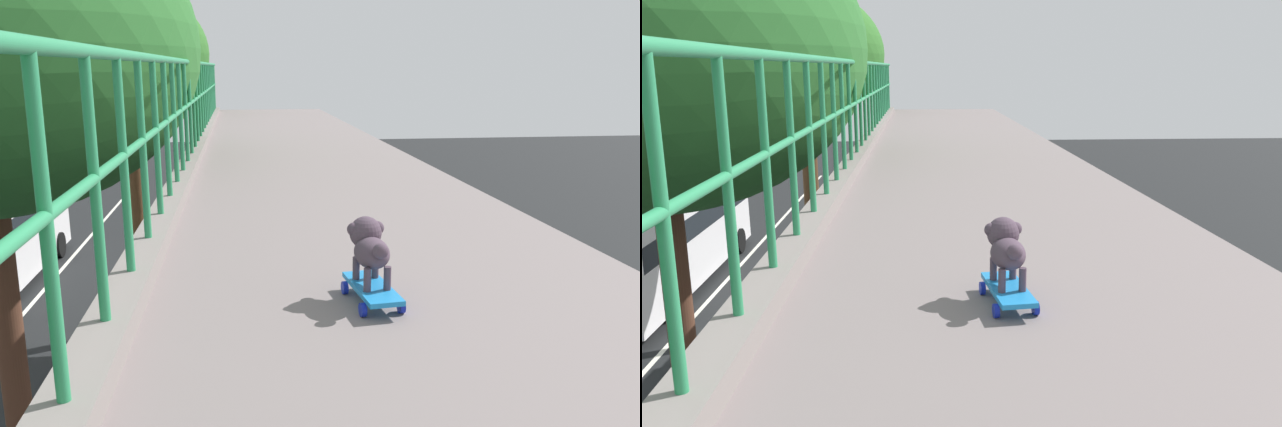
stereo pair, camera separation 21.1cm
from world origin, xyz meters
TOP-DOWN VIEW (x-y plane):
  - green_railing at (-0.25, -0.00)m, footprint 0.20×29.51m
  - roadside_tree_far at (-2.41, 14.85)m, footprint 4.11×4.11m
  - toy_skateboard at (0.94, 0.97)m, footprint 0.25×0.49m
  - small_dog at (0.94, 1.04)m, footprint 0.20×0.38m

SIDE VIEW (x-z plane):
  - toy_skateboard at x=0.94m, z-range 5.97..6.06m
  - green_railing at x=-0.25m, z-range 5.61..6.83m
  - small_dog at x=0.94m, z-range 6.06..6.38m
  - roadside_tree_far at x=-2.41m, z-range 2.80..11.85m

